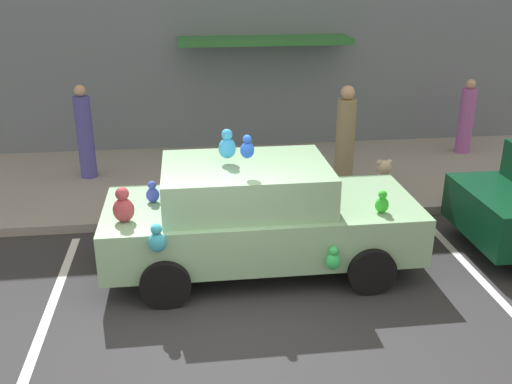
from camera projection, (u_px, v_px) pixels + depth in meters
The scene contains 10 objects.
ground_plane at pixel (216, 335), 6.75m from camera, with size 60.00×60.00×0.00m, color #2D2D30.
sidewalk at pixel (201, 180), 11.33m from camera, with size 24.00×4.00×0.15m, color gray.
storefront_building at pixel (193, 7), 12.16m from camera, with size 24.00×1.25×6.40m.
parking_stripe_front at pixel (474, 273), 8.10m from camera, with size 0.12×3.60×0.01m, color silver.
parking_stripe_rear at pixel (53, 300), 7.44m from camera, with size 0.12×3.60×0.01m, color silver.
plush_covered_car at pixel (257, 215), 8.00m from camera, with size 4.29×2.05×2.08m.
teddy_bear_on_sidewalk at pixel (383, 180), 10.24m from camera, with size 0.36×0.30×0.70m.
pedestrian_near_shopfront at pixel (345, 140), 10.57m from camera, with size 0.35×0.35×1.88m.
pedestrian_walking_past at pixel (85, 135), 11.00m from camera, with size 0.31×0.31×1.81m.
pedestrian_by_lamp at pixel (466, 119), 12.52m from camera, with size 0.32×0.32×1.61m.
Camera 1 is at (-0.23, -5.67, 4.06)m, focal length 40.44 mm.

